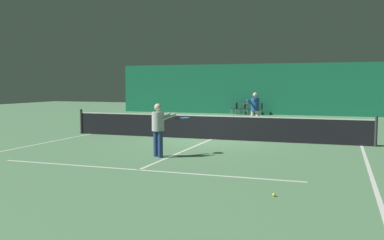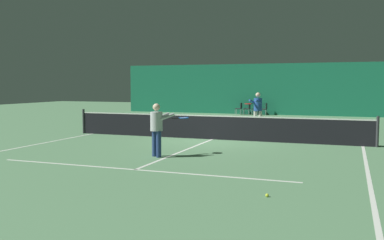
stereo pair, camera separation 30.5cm
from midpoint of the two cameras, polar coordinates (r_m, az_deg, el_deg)
The scene contains 16 objects.
ground_plane at distance 16.82m, azimuth 3.25°, elevation -2.59°, with size 60.00×60.00×0.00m, color #56845B.
backdrop_curtain at distance 30.89m, azimuth 11.30°, elevation 4.05°, with size 23.00×0.12×3.63m.
court_line_baseline_far at distance 28.35m, azimuth 10.38°, elevation 0.34°, with size 11.00×0.10×0.00m.
court_line_service_far at distance 22.98m, azimuth 7.98°, elevation -0.65°, with size 8.25×0.10×0.00m.
court_line_service_near at distance 10.95m, azimuth -6.76°, elevation -6.59°, with size 8.25×0.10×0.00m.
court_line_sideline_left at distance 19.16m, azimuth -12.67°, elevation -1.79°, with size 0.10×23.80×0.00m.
court_line_sideline_right at distance 16.09m, azimuth 22.34°, elevation -3.27°, with size 0.10×23.80×0.00m.
court_line_centre at distance 16.82m, azimuth 3.25°, elevation -2.58°, with size 0.10×12.80×0.00m.
tennis_net at distance 16.76m, azimuth 3.26°, elevation -0.86°, with size 12.00×0.10×1.07m.
player_near at distance 12.71m, azimuth -3.90°, elevation -0.77°, with size 1.03×1.28×1.59m.
player_far at distance 21.19m, azimuth 9.13°, elevation 1.65°, with size 0.72×1.44×1.76m.
courtside_chair_0 at distance 30.88m, azimuth 6.64°, elevation 1.64°, with size 0.44×0.44×0.84m.
courtside_chair_1 at distance 30.74m, azimuth 7.73°, elevation 1.62°, with size 0.44×0.44×0.84m.
courtside_chair_2 at distance 30.61m, azimuth 8.84°, elevation 1.59°, with size 0.44×0.44×0.84m.
courtside_chair_3 at distance 30.50m, azimuth 9.95°, elevation 1.56°, with size 0.44×0.44×0.84m.
tennis_ball at distance 8.46m, azimuth 11.01°, elevation -9.83°, with size 0.07×0.07×0.07m.
Camera 2 is at (5.07, -15.89, 2.15)m, focal length 40.00 mm.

